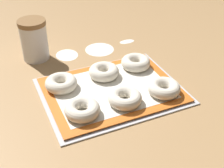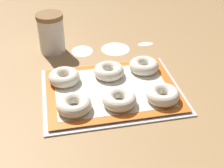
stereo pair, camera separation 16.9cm
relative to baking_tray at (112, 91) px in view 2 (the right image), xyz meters
The scene contains 13 objects.
ground_plane 0.02m from the baking_tray, 93.23° to the left, with size 2.80×2.80×0.00m, color #A87F51.
baking_tray is the anchor object (origin of this frame).
baking_mat 0.01m from the baking_tray, 90.90° to the right, with size 0.40×0.30×0.00m.
bagel_front_left 0.15m from the baking_tray, 147.60° to the right, with size 0.10×0.10×0.03m.
bagel_front_center 0.08m from the baking_tray, 86.30° to the right, with size 0.10×0.10×0.03m.
bagel_front_right 0.16m from the baking_tray, 31.84° to the right, with size 0.10×0.10×0.03m.
bagel_back_left 0.16m from the baking_tray, 154.21° to the left, with size 0.10×0.10×0.03m.
bagel_back_center 0.08m from the baking_tray, 86.42° to the left, with size 0.10×0.10×0.03m.
bagel_back_right 0.15m from the baking_tray, 33.93° to the left, with size 0.10×0.10×0.03m.
flour_canister 0.35m from the baking_tray, 118.88° to the left, with size 0.10×0.10×0.15m.
flour_patch_near 0.28m from the baking_tray, 102.01° to the left, with size 0.08×0.09×0.00m.
flour_patch_far 0.34m from the baking_tray, 56.03° to the left, with size 0.06×0.03×0.00m.
flour_patch_side 0.28m from the baking_tray, 75.94° to the left, with size 0.11×0.11×0.00m.
Camera 2 is at (-0.15, -0.78, 0.56)m, focal length 50.00 mm.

